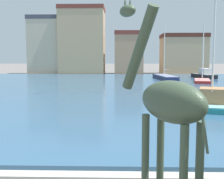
# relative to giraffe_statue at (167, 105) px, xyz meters

# --- Properties ---
(harbor_water) EXTENTS (80.25, 49.47, 0.27)m
(harbor_water) POSITION_rel_giraffe_statue_xyz_m (-2.80, 27.27, -2.45)
(harbor_water) COLOR #2D5170
(harbor_water) RESTS_ON ground
(quay_edge_coping) EXTENTS (80.25, 0.50, 0.12)m
(quay_edge_coping) POSITION_rel_giraffe_statue_xyz_m (-2.80, 2.28, -2.52)
(quay_edge_coping) COLOR #ADA89E
(quay_edge_coping) RESTS_ON ground
(giraffe_statue) EXTENTS (1.97, 2.61, 5.06)m
(giraffe_statue) POSITION_rel_giraffe_statue_xyz_m (0.00, 0.00, 0.00)
(giraffe_statue) COLOR #3D4C38
(giraffe_statue) RESTS_ON ground
(sailboat_black) EXTENTS (3.06, 6.05, 6.67)m
(sailboat_black) POSITION_rel_giraffe_statue_xyz_m (12.00, 41.44, -1.97)
(sailboat_black) COLOR black
(sailboat_black) RESTS_ON ground
(sailboat_red) EXTENTS (3.10, 6.17, 7.93)m
(sailboat_red) POSITION_rel_giraffe_statue_xyz_m (9.78, 33.49, -2.21)
(sailboat_red) COLOR red
(sailboat_red) RESTS_ON ground
(sailboat_teal) EXTENTS (3.70, 6.23, 9.24)m
(sailboat_teal) POSITION_rel_giraffe_statue_xyz_m (5.13, 13.73, -2.04)
(sailboat_teal) COLOR teal
(sailboat_teal) RESTS_ON ground
(sailboat_navy) EXTENTS (2.85, 9.49, 8.41)m
(sailboat_navy) POSITION_rel_giraffe_statue_xyz_m (5.51, 39.16, -2.13)
(sailboat_navy) COLOR navy
(sailboat_navy) RESTS_ON ground
(townhouse_narrow_midrow) EXTENTS (9.14, 5.27, 11.74)m
(townhouse_narrow_midrow) POSITION_rel_giraffe_statue_xyz_m (-15.09, 55.40, 3.31)
(townhouse_narrow_midrow) COLOR #C6B293
(townhouse_narrow_midrow) RESTS_ON ground
(townhouse_end_terrace) EXTENTS (9.14, 7.10, 13.61)m
(townhouse_end_terrace) POSITION_rel_giraffe_statue_xyz_m (-8.81, 55.66, 4.24)
(townhouse_end_terrace) COLOR tan
(townhouse_end_terrace) RESTS_ON ground
(townhouse_corner_house) EXTENTS (5.74, 7.29, 8.66)m
(townhouse_corner_house) POSITION_rel_giraffe_statue_xyz_m (0.67, 55.84, 1.76)
(townhouse_corner_house) COLOR tan
(townhouse_corner_house) RESTS_ON ground
(townhouse_wide_warehouse) EXTENTS (9.07, 7.43, 8.21)m
(townhouse_wide_warehouse) POSITION_rel_giraffe_statue_xyz_m (12.03, 56.93, 1.54)
(townhouse_wide_warehouse) COLOR tan
(townhouse_wide_warehouse) RESTS_ON ground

